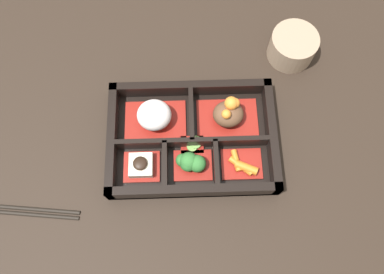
# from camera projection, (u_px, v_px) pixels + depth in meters

# --- Properties ---
(ground_plane) EXTENTS (3.00, 3.00, 0.00)m
(ground_plane) POSITION_uv_depth(u_px,v_px,m) (192.00, 142.00, 0.67)
(ground_plane) COLOR black
(bento_base) EXTENTS (0.29, 0.20, 0.01)m
(bento_base) POSITION_uv_depth(u_px,v_px,m) (192.00, 141.00, 0.67)
(bento_base) COLOR black
(bento_base) RESTS_ON ground_plane
(bento_rim) EXTENTS (0.29, 0.20, 0.04)m
(bento_rim) POSITION_uv_depth(u_px,v_px,m) (192.00, 139.00, 0.65)
(bento_rim) COLOR black
(bento_rim) RESTS_ON ground_plane
(bowl_rice) EXTENTS (0.11, 0.08, 0.05)m
(bowl_rice) POSITION_uv_depth(u_px,v_px,m) (154.00, 116.00, 0.65)
(bowl_rice) COLOR maroon
(bowl_rice) RESTS_ON bento_base
(bowl_stew) EXTENTS (0.11, 0.08, 0.06)m
(bowl_stew) POSITION_uv_depth(u_px,v_px,m) (228.00, 114.00, 0.65)
(bowl_stew) COLOR maroon
(bowl_stew) RESTS_ON bento_base
(bowl_tofu) EXTENTS (0.06, 0.05, 0.03)m
(bowl_tofu) POSITION_uv_depth(u_px,v_px,m) (141.00, 166.00, 0.64)
(bowl_tofu) COLOR maroon
(bowl_tofu) RESTS_ON bento_base
(bowl_greens) EXTENTS (0.07, 0.05, 0.04)m
(bowl_greens) POSITION_uv_depth(u_px,v_px,m) (190.00, 163.00, 0.63)
(bowl_greens) COLOR maroon
(bowl_greens) RESTS_ON bento_base
(bowl_carrots) EXTENTS (0.07, 0.05, 0.02)m
(bowl_carrots) POSITION_uv_depth(u_px,v_px,m) (242.00, 165.00, 0.64)
(bowl_carrots) COLOR maroon
(bowl_carrots) RESTS_ON bento_base
(bowl_pickles) EXTENTS (0.04, 0.03, 0.01)m
(bowl_pickles) POSITION_uv_depth(u_px,v_px,m) (193.00, 144.00, 0.65)
(bowl_pickles) COLOR maroon
(bowl_pickles) RESTS_ON bento_base
(tea_cup) EXTENTS (0.09, 0.09, 0.05)m
(tea_cup) POSITION_uv_depth(u_px,v_px,m) (293.00, 46.00, 0.71)
(tea_cup) COLOR gray
(tea_cup) RESTS_ON ground_plane
(chopsticks) EXTENTS (0.21, 0.04, 0.01)m
(chopsticks) POSITION_uv_depth(u_px,v_px,m) (16.00, 210.00, 0.63)
(chopsticks) COLOR black
(chopsticks) RESTS_ON ground_plane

